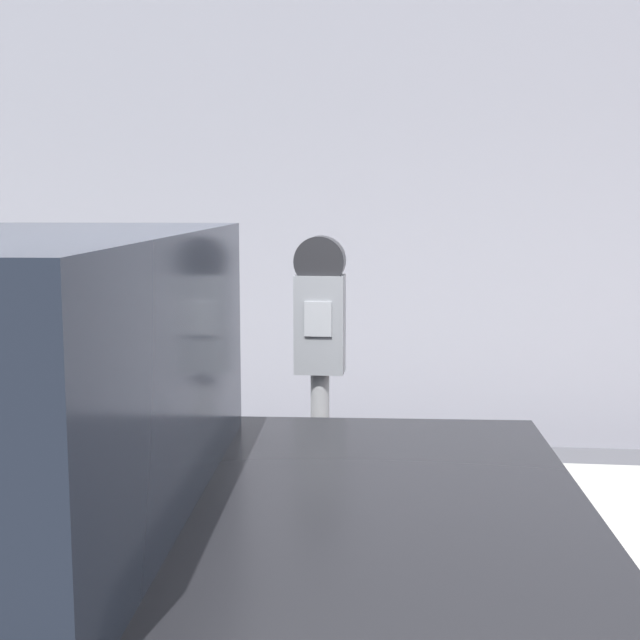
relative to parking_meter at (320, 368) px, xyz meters
name	(u,v)px	position (x,y,z in m)	size (l,w,h in m)	color
sidewalk	(454,548)	(0.58, 1.09, -1.14)	(24.00, 2.80, 0.11)	#9E9B96
building_facade	(450,17)	(0.58, 3.41, 1.94)	(24.00, 0.30, 6.28)	gray
parking_meter	(320,368)	(0.00, 0.00, 0.00)	(0.19, 0.14, 1.60)	gray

